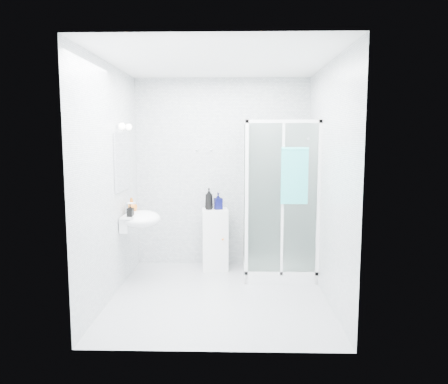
{
  "coord_description": "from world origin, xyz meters",
  "views": [
    {
      "loc": [
        0.18,
        -4.77,
        1.79
      ],
      "look_at": [
        0.05,
        0.35,
        1.15
      ],
      "focal_mm": 35.0,
      "sensor_mm": 36.0,
      "label": 1
    }
  ],
  "objects_px": {
    "hand_towel": "(295,174)",
    "soap_dispenser_orange": "(132,205)",
    "shampoo_bottle_b": "(218,201)",
    "shampoo_bottle_a": "(209,199)",
    "wall_basin": "(140,219)",
    "shower_enclosure": "(273,242)",
    "storage_cabinet": "(215,239)",
    "soap_dispenser_black": "(130,210)"
  },
  "relations": [
    {
      "from": "shampoo_bottle_b",
      "to": "shower_enclosure",
      "type": "bearing_deg",
      "value": -20.54
    },
    {
      "from": "wall_basin",
      "to": "soap_dispenser_orange",
      "type": "relative_size",
      "value": 3.05
    },
    {
      "from": "wall_basin",
      "to": "soap_dispenser_orange",
      "type": "bearing_deg",
      "value": 135.7
    },
    {
      "from": "hand_towel",
      "to": "shampoo_bottle_b",
      "type": "height_order",
      "value": "hand_towel"
    },
    {
      "from": "shampoo_bottle_a",
      "to": "soap_dispenser_black",
      "type": "xyz_separation_m",
      "value": [
        -0.89,
        -0.74,
        -0.04
      ]
    },
    {
      "from": "hand_towel",
      "to": "shampoo_bottle_a",
      "type": "xyz_separation_m",
      "value": [
        -1.05,
        0.65,
        -0.39
      ]
    },
    {
      "from": "hand_towel",
      "to": "shampoo_bottle_a",
      "type": "distance_m",
      "value": 1.29
    },
    {
      "from": "shampoo_bottle_a",
      "to": "soap_dispenser_black",
      "type": "relative_size",
      "value": 1.95
    },
    {
      "from": "hand_towel",
      "to": "shampoo_bottle_b",
      "type": "bearing_deg",
      "value": 144.2
    },
    {
      "from": "wall_basin",
      "to": "hand_towel",
      "type": "relative_size",
      "value": 0.84
    },
    {
      "from": "storage_cabinet",
      "to": "shampoo_bottle_a",
      "type": "height_order",
      "value": "shampoo_bottle_a"
    },
    {
      "from": "soap_dispenser_black",
      "to": "shower_enclosure",
      "type": "bearing_deg",
      "value": 15.88
    },
    {
      "from": "shower_enclosure",
      "to": "shampoo_bottle_a",
      "type": "distance_m",
      "value": 1.02
    },
    {
      "from": "wall_basin",
      "to": "soap_dispenser_black",
      "type": "height_order",
      "value": "soap_dispenser_black"
    },
    {
      "from": "soap_dispenser_orange",
      "to": "soap_dispenser_black",
      "type": "xyz_separation_m",
      "value": [
        0.05,
        -0.3,
        -0.02
      ]
    },
    {
      "from": "shower_enclosure",
      "to": "wall_basin",
      "type": "bearing_deg",
      "value": -169.19
    },
    {
      "from": "storage_cabinet",
      "to": "soap_dispenser_black",
      "type": "height_order",
      "value": "soap_dispenser_black"
    },
    {
      "from": "shampoo_bottle_b",
      "to": "storage_cabinet",
      "type": "bearing_deg",
      "value": 178.51
    },
    {
      "from": "wall_basin",
      "to": "soap_dispenser_black",
      "type": "xyz_separation_m",
      "value": [
        -0.07,
        -0.17,
        0.14
      ]
    },
    {
      "from": "shampoo_bottle_b",
      "to": "soap_dispenser_black",
      "type": "xyz_separation_m",
      "value": [
        -1.01,
        -0.76,
        -0.0
      ]
    },
    {
      "from": "storage_cabinet",
      "to": "hand_towel",
      "type": "relative_size",
      "value": 1.24
    },
    {
      "from": "shower_enclosure",
      "to": "wall_basin",
      "type": "distance_m",
      "value": 1.72
    },
    {
      "from": "storage_cabinet",
      "to": "hand_towel",
      "type": "xyz_separation_m",
      "value": [
        0.97,
        -0.67,
        0.94
      ]
    },
    {
      "from": "shampoo_bottle_a",
      "to": "shampoo_bottle_b",
      "type": "distance_m",
      "value": 0.13
    },
    {
      "from": "shampoo_bottle_b",
      "to": "hand_towel",
      "type": "bearing_deg",
      "value": -35.8
    },
    {
      "from": "shampoo_bottle_b",
      "to": "soap_dispenser_orange",
      "type": "xyz_separation_m",
      "value": [
        -1.06,
        -0.46,
        0.01
      ]
    },
    {
      "from": "storage_cabinet",
      "to": "hand_towel",
      "type": "bearing_deg",
      "value": -39.77
    },
    {
      "from": "wall_basin",
      "to": "soap_dispenser_orange",
      "type": "height_order",
      "value": "soap_dispenser_orange"
    },
    {
      "from": "shampoo_bottle_b",
      "to": "soap_dispenser_orange",
      "type": "distance_m",
      "value": 1.16
    },
    {
      "from": "shower_enclosure",
      "to": "soap_dispenser_black",
      "type": "distance_m",
      "value": 1.86
    },
    {
      "from": "soap_dispenser_black",
      "to": "wall_basin",
      "type": "bearing_deg",
      "value": 68.14
    },
    {
      "from": "shower_enclosure",
      "to": "soap_dispenser_orange",
      "type": "height_order",
      "value": "shower_enclosure"
    },
    {
      "from": "shower_enclosure",
      "to": "storage_cabinet",
      "type": "height_order",
      "value": "shower_enclosure"
    },
    {
      "from": "shower_enclosure",
      "to": "soap_dispenser_black",
      "type": "height_order",
      "value": "shower_enclosure"
    },
    {
      "from": "shampoo_bottle_a",
      "to": "storage_cabinet",
      "type": "bearing_deg",
      "value": 14.17
    },
    {
      "from": "soap_dispenser_orange",
      "to": "hand_towel",
      "type": "bearing_deg",
      "value": -5.91
    },
    {
      "from": "wall_basin",
      "to": "hand_towel",
      "type": "height_order",
      "value": "hand_towel"
    },
    {
      "from": "hand_towel",
      "to": "shampoo_bottle_a",
      "type": "bearing_deg",
      "value": 148.26
    },
    {
      "from": "shampoo_bottle_b",
      "to": "soap_dispenser_orange",
      "type": "bearing_deg",
      "value": -156.44
    },
    {
      "from": "shampoo_bottle_a",
      "to": "soap_dispenser_orange",
      "type": "distance_m",
      "value": 1.04
    },
    {
      "from": "hand_towel",
      "to": "soap_dispenser_orange",
      "type": "xyz_separation_m",
      "value": [
        -1.99,
        0.21,
        -0.4
      ]
    },
    {
      "from": "shampoo_bottle_a",
      "to": "soap_dispenser_orange",
      "type": "bearing_deg",
      "value": -154.72
    }
  ]
}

